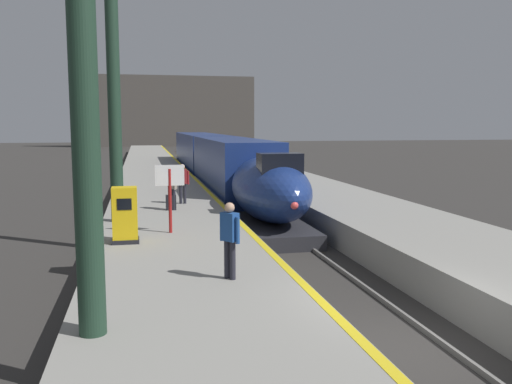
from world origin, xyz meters
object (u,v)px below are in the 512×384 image
Objects in this scene: station_column_mid at (112,45)px; rolling_suitcase at (171,202)px; passenger_near_edge at (173,185)px; passenger_far_waiting at (182,181)px; highspeed_train_main at (217,161)px; passenger_mid_platform at (230,234)px; ticket_machine_yellow at (125,217)px; departure_info_board at (170,185)px.

station_column_mid reaches higher than rolling_suitcase.
passenger_near_edge is 1.00× the size of passenger_far_waiting.
passenger_near_edge is at bearing -104.44° from highspeed_train_main.
passenger_mid_platform is 1.06× the size of ticket_machine_yellow.
departure_info_board is (-0.37, -4.61, 0.52)m from passenger_near_edge.
station_column_mid is 5.97× the size of passenger_mid_platform.
departure_info_board is (-4.21, -19.50, 0.64)m from highspeed_train_main.
departure_info_board reaches higher than passenger_far_waiting.
ticket_machine_yellow is 1.95m from departure_info_board.
highspeed_train_main is 25.16m from passenger_mid_platform.
ticket_machine_yellow is at bearing 118.65° from passenger_mid_platform.
rolling_suitcase is at bearing -163.30° from passenger_near_edge.
passenger_near_edge is 1.72m from passenger_far_waiting.
departure_info_board is (-0.99, 5.45, 0.52)m from passenger_mid_platform.
station_column_mid reaches higher than passenger_near_edge.
ticket_machine_yellow is at bearing -105.01° from highspeed_train_main.
highspeed_train_main is at bearing 70.94° from station_column_mid.
departure_info_board is (1.34, 1.19, 0.77)m from ticket_machine_yellow.
passenger_near_edge is at bearing -106.51° from passenger_far_waiting.
passenger_mid_platform is at bearing -97.36° from highspeed_train_main.
passenger_near_edge is 10.08m from passenger_mid_platform.
passenger_near_edge is 0.80× the size of departure_info_board.
ticket_machine_yellow is (0.35, -3.62, -5.26)m from station_column_mid.
passenger_far_waiting is 1.91m from rolling_suitcase.
passenger_near_edge is 1.72× the size of rolling_suitcase.
passenger_far_waiting is at bearing 90.62° from passenger_mid_platform.
station_column_mid reaches higher than ticket_machine_yellow.
ticket_machine_yellow is at bearing -106.46° from passenger_near_edge.
highspeed_train_main is 21.43m from ticket_machine_yellow.
station_column_mid is at bearing 124.84° from departure_info_board.
departure_info_board reaches higher than passenger_near_edge.
passenger_mid_platform is 11.71m from passenger_far_waiting.
highspeed_train_main is at bearing 75.21° from rolling_suitcase.
passenger_far_waiting is at bearing 73.49° from passenger_near_edge.
passenger_near_edge is 1.00× the size of passenger_mid_platform.
passenger_far_waiting is (2.55, 3.82, -5.01)m from station_column_mid.
station_column_mid is at bearing -123.71° from passenger_far_waiting.
station_column_mid is 6.31× the size of ticket_machine_yellow.
passenger_far_waiting is at bearing 73.53° from ticket_machine_yellow.
passenger_near_edge is (2.06, 2.18, -5.01)m from station_column_mid.
station_column_mid reaches higher than departure_info_board.
passenger_far_waiting is 6.33m from departure_info_board.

